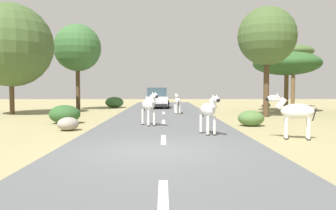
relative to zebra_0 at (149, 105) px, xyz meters
The scene contains 19 objects.
ground_plane 6.26m from the zebra_0, 87.11° to the right, with size 90.00×90.00×0.00m, color #998E60.
road 6.29m from the zebra_0, 83.99° to the right, with size 6.00×64.00×0.05m, color #56595B.
lane_markings 7.27m from the zebra_0, 84.83° to the right, with size 0.16×56.00×0.01m.
zebra_0 is the anchor object (origin of this frame).
zebra_2 3.78m from the zebra_0, 52.64° to the right, with size 0.67×1.54×1.48m.
zebra_3 7.35m from the zebra_0, 77.73° to the left, with size 0.46×1.45×1.36m.
zebra_4 6.39m from the zebra_0, 36.88° to the right, with size 1.64×0.71×1.58m.
car_0 20.87m from the zebra_0, 90.05° to the left, with size 2.16×4.41×1.74m.
car_1 14.22m from the zebra_0, 89.71° to the left, with size 2.07×4.37×1.74m.
tree_0 9.39m from the zebra_0, 36.91° to the left, with size 3.50×3.50×6.61m.
tree_2 14.05m from the zebra_0, 45.15° to the left, with size 4.91×4.91×4.42m.
tree_4 20.15m from the zebra_0, 51.23° to the left, with size 3.50×3.50×5.65m.
tree_6 12.40m from the zebra_0, 142.16° to the left, with size 5.45×5.45×7.29m.
tree_7 14.16m from the zebra_0, 117.22° to the left, with size 3.75×3.75×6.84m.
bush_0 4.72m from the zebra_0, ahead, with size 1.20×1.08×0.72m, color #4C7038.
bush_3 15.45m from the zebra_0, 103.98° to the left, with size 1.61×1.45×0.97m, color #386633.
bush_4 4.51m from the zebra_0, 160.69° to the left, with size 1.52×1.37×0.91m, color #2D5628.
rock_0 3.61m from the zebra_0, 157.81° to the right, with size 0.87×0.91×0.55m, color gray.
rock_2 16.65m from the zebra_0, 55.57° to the left, with size 0.81×0.66×0.56m, color #A89E8C.
Camera 1 is at (0.35, -9.19, 1.75)m, focal length 36.50 mm.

